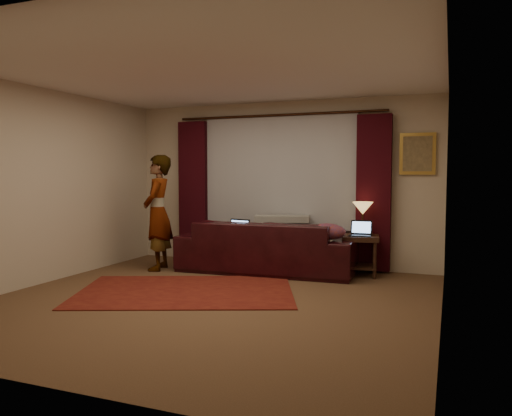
% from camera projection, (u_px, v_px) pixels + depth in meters
% --- Properties ---
extents(floor, '(5.00, 5.00, 0.01)m').
position_uv_depth(floor, '(210.00, 301.00, 5.75)').
color(floor, brown).
rests_on(floor, ground).
extents(ceiling, '(5.00, 5.00, 0.02)m').
position_uv_depth(ceiling, '(209.00, 72.00, 5.57)').
color(ceiling, silver).
rests_on(ceiling, ground).
extents(wall_back, '(5.00, 0.02, 2.60)m').
position_uv_depth(wall_back, '(280.00, 184.00, 7.99)').
color(wall_back, beige).
rests_on(wall_back, ground).
extents(wall_front, '(5.00, 0.02, 2.60)m').
position_uv_depth(wall_front, '(41.00, 199.00, 3.34)').
color(wall_front, beige).
rests_on(wall_front, ground).
extents(wall_left, '(0.02, 5.00, 2.60)m').
position_uv_depth(wall_left, '(39.00, 186.00, 6.57)').
color(wall_left, beige).
rests_on(wall_left, ground).
extents(wall_right, '(0.02, 5.00, 2.60)m').
position_uv_depth(wall_right, '(444.00, 191.00, 4.76)').
color(wall_right, beige).
rests_on(wall_right, ground).
extents(sheer_curtain, '(2.50, 0.05, 1.80)m').
position_uv_depth(sheer_curtain, '(279.00, 171.00, 7.92)').
color(sheer_curtain, '#A7A7AF').
rests_on(sheer_curtain, wall_back).
extents(drape_left, '(0.50, 0.14, 2.30)m').
position_uv_depth(drape_left, '(194.00, 190.00, 8.44)').
color(drape_left, black).
rests_on(drape_left, floor).
extents(drape_right, '(0.50, 0.14, 2.30)m').
position_uv_depth(drape_right, '(374.00, 193.00, 7.35)').
color(drape_right, black).
rests_on(drape_right, floor).
extents(curtain_rod, '(0.04, 0.04, 3.40)m').
position_uv_depth(curtain_rod, '(278.00, 115.00, 7.81)').
color(curtain_rod, black).
rests_on(curtain_rod, wall_back).
extents(picture_frame, '(0.50, 0.04, 0.60)m').
position_uv_depth(picture_frame, '(418.00, 154.00, 7.16)').
color(picture_frame, '#BB923E').
rests_on(picture_frame, wall_back).
extents(sofa, '(2.67, 1.25, 1.06)m').
position_uv_depth(sofa, '(267.00, 236.00, 7.45)').
color(sofa, black).
rests_on(sofa, floor).
extents(throw_blanket, '(0.88, 0.53, 0.10)m').
position_uv_depth(throw_blanket, '(282.00, 200.00, 7.62)').
color(throw_blanket, gray).
rests_on(throw_blanket, sofa).
extents(clothing_pile, '(0.58, 0.47, 0.23)m').
position_uv_depth(clothing_pile, '(326.00, 232.00, 6.99)').
color(clothing_pile, brown).
rests_on(clothing_pile, sofa).
extents(laptop_sofa, '(0.40, 0.43, 0.25)m').
position_uv_depth(laptop_sofa, '(235.00, 229.00, 7.38)').
color(laptop_sofa, black).
rests_on(laptop_sofa, sofa).
extents(area_rug, '(3.10, 2.61, 0.01)m').
position_uv_depth(area_rug, '(186.00, 291.00, 6.21)').
color(area_rug, '#601A12').
rests_on(area_rug, floor).
extents(end_table, '(0.58, 0.58, 0.58)m').
position_uv_depth(end_table, '(360.00, 256.00, 7.14)').
color(end_table, black).
rests_on(end_table, floor).
extents(tiffany_lamp, '(0.31, 0.31, 0.48)m').
position_uv_depth(tiffany_lamp, '(363.00, 218.00, 7.19)').
color(tiffany_lamp, olive).
rests_on(tiffany_lamp, end_table).
extents(laptop_table, '(0.31, 0.34, 0.22)m').
position_uv_depth(laptop_table, '(361.00, 228.00, 7.04)').
color(laptop_table, black).
rests_on(laptop_table, end_table).
extents(person, '(0.64, 0.64, 1.75)m').
position_uv_depth(person, '(158.00, 213.00, 7.56)').
color(person, gray).
rests_on(person, floor).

